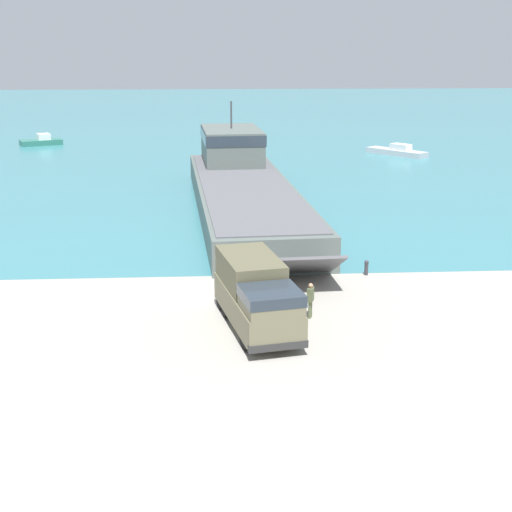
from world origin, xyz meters
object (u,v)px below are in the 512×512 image
(soldier_on_ramp, at_px, (310,298))
(cargo_crate, at_px, (282,328))
(moored_boat_a, at_px, (41,141))
(moored_boat_b, at_px, (397,151))
(military_truck, at_px, (257,294))
(landing_craft, at_px, (241,182))
(mooring_bollard, at_px, (366,267))

(soldier_on_ramp, xyz_separation_m, cargo_crate, (-1.52, -1.82, -0.72))
(moored_boat_a, distance_m, moored_boat_b, 45.25)
(military_truck, bearing_deg, moored_boat_b, 148.09)
(landing_craft, height_order, mooring_bollard, landing_craft)
(mooring_bollard, bearing_deg, soldier_on_ramp, -122.34)
(soldier_on_ramp, xyz_separation_m, moored_boat_a, (-26.58, 62.88, -0.51))
(mooring_bollard, bearing_deg, landing_craft, 108.13)
(mooring_bollard, bearing_deg, military_truck, -131.69)
(mooring_bollard, bearing_deg, cargo_crate, -124.14)
(landing_craft, relative_size, moored_boat_b, 5.13)
(landing_craft, xyz_separation_m, military_truck, (-0.36, -26.36, -0.22))
(soldier_on_ramp, bearing_deg, moored_boat_a, 135.83)
(mooring_bollard, distance_m, cargo_crate, 9.83)
(soldier_on_ramp, xyz_separation_m, mooring_bollard, (4.00, 6.31, -0.52))
(soldier_on_ramp, bearing_deg, mooring_bollard, 80.57)
(landing_craft, distance_m, moored_boat_a, 44.81)
(landing_craft, xyz_separation_m, moored_boat_b, (19.36, 25.93, -1.37))
(moored_boat_a, distance_m, cargo_crate, 69.38)
(military_truck, height_order, mooring_bollard, military_truck)
(soldier_on_ramp, distance_m, moored_boat_b, 54.01)
(landing_craft, relative_size, mooring_bollard, 42.58)
(mooring_bollard, bearing_deg, moored_boat_b, 73.68)
(landing_craft, bearing_deg, moored_boat_b, 49.59)
(landing_craft, bearing_deg, mooring_bollard, -75.53)
(military_truck, distance_m, moored_boat_b, 55.90)
(moored_boat_b, height_order, mooring_bollard, moored_boat_b)
(military_truck, distance_m, soldier_on_ramp, 2.87)
(mooring_bollard, relative_size, cargo_crate, 1.33)
(soldier_on_ramp, height_order, mooring_bollard, soldier_on_ramp)
(military_truck, relative_size, soldier_on_ramp, 4.34)
(moored_boat_a, bearing_deg, mooring_bollard, -175.98)
(moored_boat_a, relative_size, moored_boat_b, 0.80)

